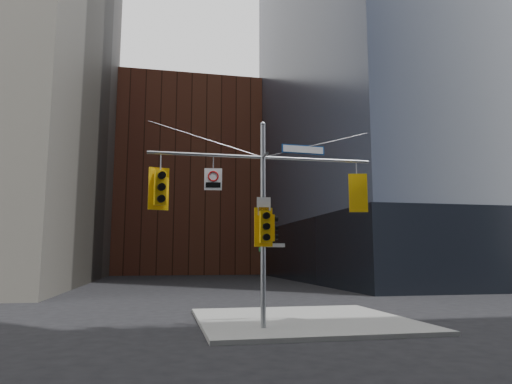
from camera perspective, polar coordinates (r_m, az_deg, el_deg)
name	(u,v)px	position (r m, az deg, el deg)	size (l,w,h in m)	color
ground	(278,343)	(14.08, 2.76, -18.39)	(160.00, 160.00, 0.00)	black
sidewalk_corner	(303,320)	(18.41, 5.85, -15.65)	(8.00, 8.00, 0.15)	gray
podium_ne	(452,252)	(55.22, 23.32, -6.85)	(36.40, 36.40, 6.00)	black
brick_midrise	(187,182)	(72.42, -8.67, 1.23)	(26.00, 20.00, 28.00)	brown
signal_assembly	(263,202)	(15.90, 0.88, -1.22)	(8.00, 0.80, 7.30)	gray
traffic_light_west_arm	(160,188)	(15.60, -11.92, 0.50)	(0.68, 0.63, 1.45)	yellow
traffic_light_east_arm	(357,194)	(17.05, 12.53, -0.19)	(0.66, 0.61, 1.40)	yellow
traffic_light_pole_side	(272,228)	(15.89, 2.01, -4.51)	(0.36, 0.30, 0.93)	yellow
traffic_light_pole_front	(265,227)	(15.56, 1.10, -4.37)	(0.64, 0.51, 1.34)	yellow
street_sign_blade	(303,150)	(16.61, 5.92, 5.30)	(1.63, 0.16, 0.32)	navy
regulatory_sign_arm	(213,179)	(15.71, -5.38, 1.69)	(0.60, 0.12, 0.76)	silver
regulatory_sign_pole	(264,207)	(15.76, 0.98, -1.87)	(0.49, 0.06, 0.63)	silver
street_blade_ew	(276,245)	(15.90, 2.49, -6.67)	(0.67, 0.09, 0.13)	silver
street_blade_ns	(260,249)	(16.23, 0.55, -7.17)	(0.12, 0.80, 0.16)	#145926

